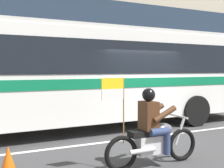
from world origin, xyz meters
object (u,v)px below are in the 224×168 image
(fire_hydrant, at_px, (179,98))
(traffic_cone, at_px, (8,162))
(transit_bus, at_px, (92,71))
(motorcycle_with_rider, at_px, (152,133))

(fire_hydrant, relative_size, traffic_cone, 1.36)
(transit_bus, distance_m, fire_hydrant, 6.18)
(transit_bus, distance_m, traffic_cone, 4.51)
(motorcycle_with_rider, relative_size, traffic_cone, 3.99)
(transit_bus, xyz_separation_m, motorcycle_with_rider, (-0.15, -3.80, -1.22))
(motorcycle_with_rider, xyz_separation_m, traffic_cone, (-2.65, 0.67, -0.41))
(motorcycle_with_rider, height_order, traffic_cone, motorcycle_with_rider)
(transit_bus, height_order, fire_hydrant, transit_bus)
(fire_hydrant, bearing_deg, motorcycle_with_rider, -132.07)
(transit_bus, xyz_separation_m, fire_hydrant, (5.50, 2.46, -1.37))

